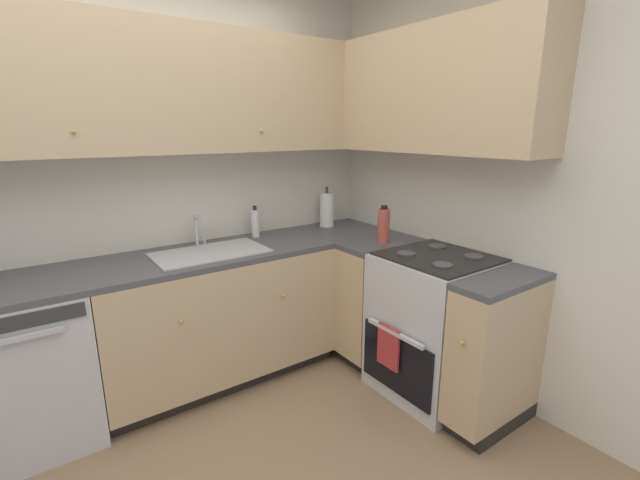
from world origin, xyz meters
name	(u,v)px	position (x,y,z in m)	size (l,w,h in m)	color
wall_back	(117,180)	(0.00, 1.50, 1.33)	(3.66, 0.05, 2.66)	silver
wall_right	(518,183)	(1.81, 0.00, 1.33)	(0.05, 3.05, 2.66)	silver
dishwasher	(27,368)	(-0.60, 1.18, 0.42)	(0.60, 0.63, 0.85)	silver
lower_cabinets_back	(217,317)	(0.45, 1.18, 0.43)	(1.47, 0.62, 0.85)	tan
countertop_back	(213,254)	(0.44, 1.18, 0.86)	(2.68, 0.60, 0.04)	#4C4C51
lower_cabinets_right	(424,324)	(1.49, 0.33, 0.43)	(0.62, 1.17, 0.85)	tan
countertop_right	(428,258)	(1.48, 0.33, 0.86)	(0.60, 1.17, 0.03)	#4C4C51
oven_range	(434,324)	(1.50, 0.26, 0.45)	(0.68, 0.62, 1.03)	silver
upper_cabinets_back	(166,90)	(0.28, 1.32, 1.84)	(2.36, 0.34, 0.72)	tan
upper_cabinets_right	(418,93)	(1.62, 0.62, 1.84)	(0.32, 1.72, 0.72)	tan
sink	(211,259)	(0.42, 1.15, 0.84)	(0.68, 0.40, 0.10)	#B7B7BC
faucet	(198,228)	(0.42, 1.35, 1.00)	(0.07, 0.16, 0.20)	silver
soap_bottle	(255,223)	(0.84, 1.36, 0.98)	(0.06, 0.06, 0.22)	silver
paper_towel_roll	(327,210)	(1.45, 1.34, 1.01)	(0.11, 0.11, 0.32)	white
oil_bottle	(384,225)	(1.48, 0.73, 1.00)	(0.08, 0.08, 0.25)	#BF4C3F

